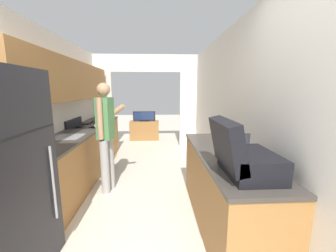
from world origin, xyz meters
TOP-DOWN VIEW (x-y plane):
  - wall_left at (-1.32, 2.14)m, footprint 0.38×7.01m
  - wall_right at (1.40, 1.71)m, footprint 0.06×7.01m
  - wall_far_with_doorway at (0.00, 4.64)m, footprint 3.14×0.06m
  - counter_left at (-1.07, 2.65)m, footprint 0.62×3.54m
  - counter_right at (1.07, 1.22)m, footprint 0.62×2.01m
  - range_oven at (-1.06, 3.08)m, footprint 0.66×0.74m
  - person at (-0.49, 2.12)m, footprint 0.54×0.44m
  - suitcase at (1.00, 0.60)m, footprint 0.49×0.57m
  - book_stack at (1.09, 1.21)m, footprint 0.20×0.30m
  - tv_cabinet at (-0.12, 5.50)m, footprint 0.91×0.42m
  - television at (-0.12, 5.45)m, footprint 0.69×0.16m
  - knife at (-1.12, 3.57)m, footprint 0.14×0.33m

SIDE VIEW (x-z plane):
  - tv_cabinet at x=-0.12m, z-range 0.00..0.60m
  - counter_right at x=1.07m, z-range 0.00..0.89m
  - counter_left at x=-1.07m, z-range 0.00..0.89m
  - range_oven at x=-1.06m, z-range -0.06..0.96m
  - television at x=-0.12m, z-range 0.60..0.91m
  - knife at x=-1.12m, z-range 0.88..0.90m
  - person at x=-0.49m, z-range 0.07..1.76m
  - book_stack at x=1.09m, z-range 0.89..0.94m
  - suitcase at x=1.00m, z-range 0.81..1.28m
  - wall_right at x=1.40m, z-range 0.00..2.50m
  - wall_left at x=-1.32m, z-range 0.21..2.71m
  - wall_far_with_doorway at x=0.00m, z-range 0.21..2.71m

